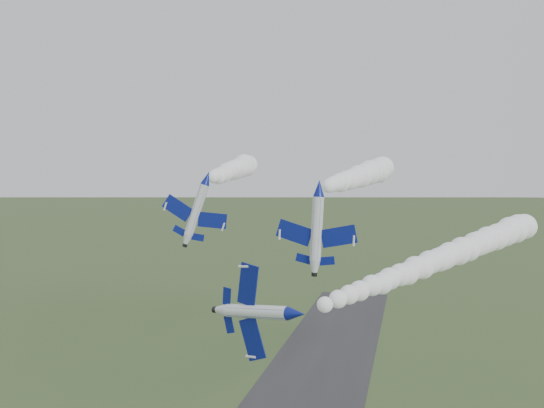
{
  "coord_description": "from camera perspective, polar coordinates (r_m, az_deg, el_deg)",
  "views": [
    {
      "loc": [
        20.55,
        -64.03,
        46.1
      ],
      "look_at": [
        2.21,
        14.73,
        41.46
      ],
      "focal_mm": 40.0,
      "sensor_mm": 36.0,
      "label": 1
    }
  ],
  "objects": [
    {
      "name": "smoke_trail_jet_lead",
      "position": [
        100.82,
        16.73,
        -4.5
      ],
      "size": [
        37.22,
        74.62,
        5.19
      ],
      "primitive_type": null,
      "rotation": [
        0.0,
        0.0,
        -0.42
      ],
      "color": "white"
    },
    {
      "name": "smoke_trail_jet_pair_right",
      "position": [
        118.06,
        8.36,
        2.62
      ],
      "size": [
        9.38,
        67.5,
        5.55
      ],
      "primitive_type": null,
      "rotation": [
        0.0,
        0.0,
        -0.06
      ],
      "color": "white"
    },
    {
      "name": "jet_pair_right",
      "position": [
        81.97,
        4.44,
        1.52
      ],
      "size": [
        11.03,
        13.23,
        3.28
      ],
      "rotation": [
        0.0,
        0.05,
        -0.06
      ],
      "color": "white"
    },
    {
      "name": "jet_lead",
      "position": [
        63.8,
        2.27,
        -10.31
      ],
      "size": [
        7.48,
        12.16,
        10.53
      ],
      "rotation": [
        0.0,
        1.47,
        -0.42
      ],
      "color": "white"
    },
    {
      "name": "jet_pair_left",
      "position": [
        86.37,
        -6.15,
        2.46
      ],
      "size": [
        9.15,
        11.45,
        3.74
      ],
      "rotation": [
        0.0,
        0.33,
        0.12
      ],
      "color": "white"
    },
    {
      "name": "smoke_trail_jet_pair_left",
      "position": [
        115.26,
        -3.59,
        3.26
      ],
      "size": [
        10.98,
        53.0,
        4.54
      ],
      "primitive_type": null,
      "rotation": [
        0.0,
        0.0,
        0.12
      ],
      "color": "white"
    }
  ]
}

